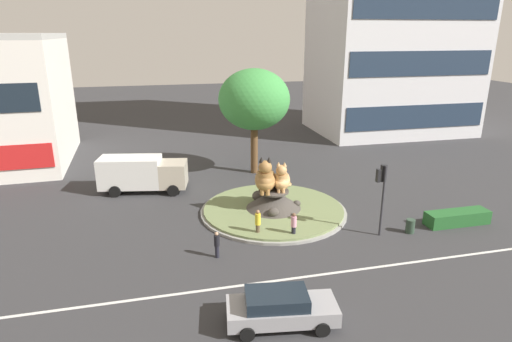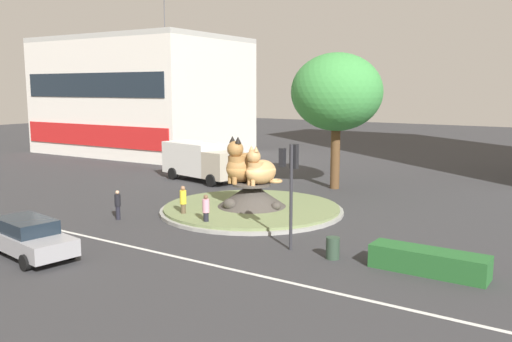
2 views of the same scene
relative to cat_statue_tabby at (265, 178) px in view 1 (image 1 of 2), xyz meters
The scene contains 14 objects.
ground_plane 2.66m from the cat_statue_tabby, ahead, with size 160.00×160.00×0.00m, color #333335.
lane_centreline 8.96m from the cat_statue_tabby, 85.92° to the right, with size 112.00×0.20×0.01m, color silver.
roundabout_island 2.20m from the cat_statue_tabby, ahead, with size 10.29×10.29×1.63m.
cat_statue_tabby is the anchor object (origin of this frame).
cat_statue_calico 1.18m from the cat_statue_tabby, ahead, with size 1.90×2.19×2.17m.
traffic_light_mast 7.84m from the cat_statue_tabby, 39.57° to the right, with size 0.71×0.53×4.56m.
clipped_hedge_strip 13.01m from the cat_statue_tabby, 21.83° to the right, with size 4.35×1.20×0.90m, color #235B28.
broadleaf_tree_behind_island 10.07m from the cat_statue_tabby, 81.41° to the left, with size 6.19×6.19×9.26m.
pedestrian_yellow_shirt 4.09m from the cat_statue_tabby, 111.86° to the right, with size 0.35×0.35×1.80m.
pedestrian_black_shirt 7.12m from the cat_statue_tabby, 128.00° to the right, with size 0.32×0.32×1.57m.
pedestrian_pink_shirt 4.56m from the cat_statue_tabby, 80.38° to the right, with size 0.35×0.35×1.68m.
hatchback_near_shophouse 12.26m from the cat_statue_tabby, 101.67° to the right, with size 5.01×2.64×1.57m.
delivery_box_truck 10.68m from the cat_statue_tabby, 142.33° to the left, with size 7.08×3.64×2.82m.
litter_bin 9.90m from the cat_statue_tabby, 32.50° to the right, with size 0.56×0.56×0.90m.
Camera 1 is at (-7.82, -27.05, 12.19)m, focal length 30.15 mm.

